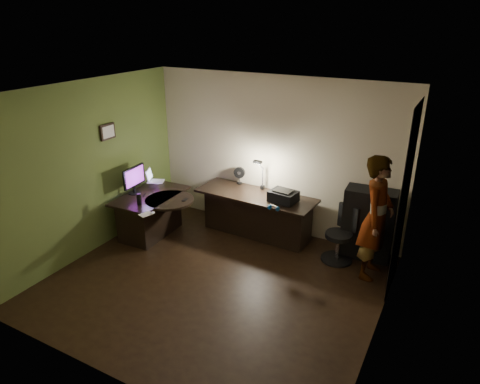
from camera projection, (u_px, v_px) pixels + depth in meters
The scene contains 27 objects.
floor at pixel (215, 283), 6.15m from camera, with size 4.50×4.00×0.01m, color black.
ceiling at pixel (209, 92), 5.11m from camera, with size 4.50×4.00×0.01m, color silver.
wall_back at pixel (274, 156), 7.26m from camera, with size 4.50×0.01×2.70m, color #C2B393.
wall_front at pixel (99, 270), 4.00m from camera, with size 4.50×0.01×2.70m, color #C2B393.
wall_left at pixel (89, 169), 6.62m from camera, with size 0.01×4.00×2.70m, color #C2B393.
wall_right at pixel (389, 235), 4.64m from camera, with size 0.01×4.00×2.70m, color #C2B393.
green_wall_overlay at pixel (89, 169), 6.61m from camera, with size 0.00×4.00×2.70m, color #54672C.
arched_doorway at pixel (404, 201), 5.60m from camera, with size 0.01×0.90×2.60m, color black.
french_door at pixel (372, 283), 4.32m from camera, with size 0.02×0.92×2.10m, color white.
framed_picture at pixel (107, 132), 6.78m from camera, with size 0.04×0.30×0.25m, color black.
desk_left at pixel (152, 215), 7.37m from camera, with size 0.80×1.30×0.75m, color black.
desk_right at pixel (255, 215), 7.34m from camera, with size 2.05×0.72×0.77m, color black.
cabinet at pixel (368, 224), 6.63m from camera, with size 0.76×0.38×1.14m, color black.
laptop_stand at pixel (156, 184), 7.56m from camera, with size 0.23×0.19×0.09m, color silver.
laptop at pixel (155, 176), 7.50m from camera, with size 0.30×0.28×0.20m, color silver.
monitor at pixel (134, 184), 7.22m from camera, with size 0.11×0.53×0.35m, color black.
mouse at pixel (153, 213), 6.52m from camera, with size 0.06×0.09×0.03m, color silver.
phone at pixel (185, 200), 7.03m from camera, with size 0.07×0.13×0.01m, color black.
pen at pixel (144, 195), 7.21m from camera, with size 0.01×0.15×0.01m, color black.
speaker at pixel (139, 199), 6.81m from camera, with size 0.07×0.07×0.19m, color black.
notepad at pixel (146, 214), 6.51m from camera, with size 0.14×0.20×0.01m, color silver.
desk_fan at pixel (240, 175), 7.58m from camera, with size 0.20×0.11×0.31m, color black.
headphones at pixel (274, 207), 6.58m from camera, with size 0.17×0.07×0.08m, color navy.
printer at pixel (283, 196), 6.87m from camera, with size 0.43×0.33×0.19m, color black.
desk_lamp at pixel (263, 173), 7.28m from camera, with size 0.14×0.27×0.59m, color black.
office_chair at pixel (339, 235), 6.55m from camera, with size 0.49×0.49×0.88m, color black.
person at pixel (376, 218), 6.02m from camera, with size 0.66×0.44×1.84m, color #D8A88C.
Camera 1 is at (2.78, -4.39, 3.56)m, focal length 32.00 mm.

